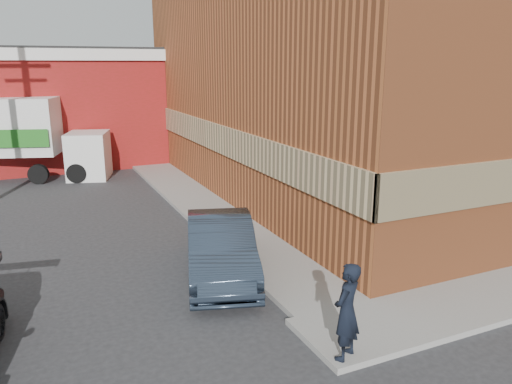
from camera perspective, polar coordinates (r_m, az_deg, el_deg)
name	(u,v)px	position (r m, az deg, el deg)	size (l,w,h in m)	color
ground	(308,319)	(10.18, 5.93, -14.24)	(90.00, 90.00, 0.00)	#28282B
brick_building	(381,68)	(21.19, 14.09, 13.55)	(14.25, 18.25, 9.36)	#A5522A
sidewalk_west	(196,201)	(18.10, -6.89, -1.05)	(1.80, 18.00, 0.12)	gray
man	(347,311)	(8.49, 10.33, -13.28)	(0.61, 0.40, 1.68)	black
sedan	(221,247)	(11.76, -4.06, -6.33)	(1.49, 4.28, 1.41)	#2A3546
box_truck	(8,133)	(23.63, -26.48, 6.03)	(7.37, 4.09, 3.49)	silver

